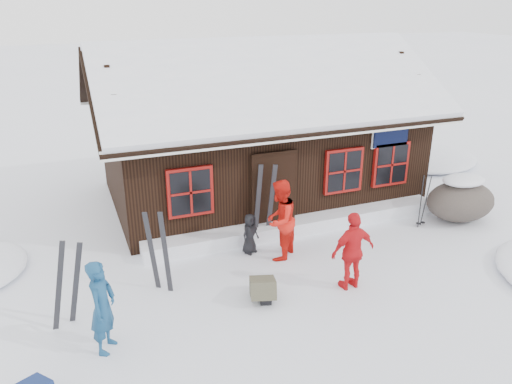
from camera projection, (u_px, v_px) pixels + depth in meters
The scene contains 14 objects.
ground at pixel (280, 290), 9.77m from camera, with size 120.00×120.00×0.00m, color white.
mountain_hut at pixel (257, 141), 14.02m from camera, with size 8.90×6.09×4.42m.
snow_drift at pixel (298, 225), 12.17m from camera, with size 7.60×0.60×0.35m, color white.
snow_mounds at pixel (311, 237), 11.95m from camera, with size 20.60×13.20×0.48m.
skier_teal at pixel (102, 307), 7.87m from camera, with size 0.59×0.39×1.61m, color navy.
skier_orange_left at pixel (280, 220), 10.71m from camera, with size 0.87×0.68×1.79m, color red.
skier_orange_right at pixel (353, 251), 9.60m from camera, with size 0.94×0.39×1.60m, color red.
skier_crouched at pixel (250, 234), 11.07m from camera, with size 0.46×0.30×0.93m, color black.
boulder at pixel (461, 200), 12.72m from camera, with size 1.83×1.37×1.07m.
ski_pair_left at pixel (67, 285), 8.52m from camera, with size 0.69×0.21×1.64m.
ski_pair_mid at pixel (159, 253), 9.55m from camera, with size 0.44×0.30×1.70m.
ski_pair_right at pixel (264, 204), 11.55m from camera, with size 0.58×0.18×1.90m.
ski_poles at pixel (423, 202), 12.30m from camera, with size 0.25×0.12×1.37m.
backpack_olive at pixel (263, 292), 9.43m from camera, with size 0.47×0.63×0.34m, color #4C4936.
Camera 1 is at (-3.53, -7.63, 5.37)m, focal length 35.00 mm.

